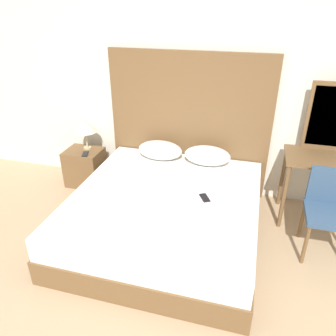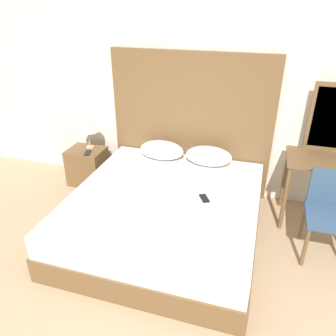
# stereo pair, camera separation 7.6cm
# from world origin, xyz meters

# --- Properties ---
(wall_back) EXTENTS (10.00, 0.06, 2.70)m
(wall_back) POSITION_xyz_m (0.00, 2.72, 1.35)
(wall_back) COLOR silver
(wall_back) RESTS_ON ground_plane
(bed) EXTENTS (1.87, 2.00, 0.49)m
(bed) POSITION_xyz_m (-0.08, 1.62, 0.24)
(bed) COLOR brown
(bed) RESTS_ON ground_plane
(headboard) EXTENTS (1.97, 0.05, 1.74)m
(headboard) POSITION_xyz_m (-0.08, 2.64, 0.87)
(headboard) COLOR brown
(headboard) RESTS_ON ground_plane
(pillow_left) EXTENTS (0.54, 0.33, 0.22)m
(pillow_left) POSITION_xyz_m (-0.37, 2.40, 0.60)
(pillow_left) COLOR white
(pillow_left) RESTS_ON bed
(pillow_right) EXTENTS (0.54, 0.33, 0.22)m
(pillow_right) POSITION_xyz_m (0.21, 2.40, 0.60)
(pillow_right) COLOR white
(pillow_right) RESTS_ON bed
(phone_on_bed) EXTENTS (0.13, 0.17, 0.01)m
(phone_on_bed) POSITION_xyz_m (0.32, 1.65, 0.49)
(phone_on_bed) COLOR black
(phone_on_bed) RESTS_ON bed
(nightstand) EXTENTS (0.46, 0.38, 0.49)m
(nightstand) POSITION_xyz_m (-1.40, 2.36, 0.24)
(nightstand) COLOR brown
(nightstand) RESTS_ON ground_plane
(table_lamp) EXTENTS (0.30, 0.30, 0.40)m
(table_lamp) POSITION_xyz_m (-1.38, 2.44, 0.80)
(table_lamp) COLOR tan
(table_lamp) RESTS_ON nightstand
(phone_on_nightstand) EXTENTS (0.12, 0.16, 0.01)m
(phone_on_nightstand) POSITION_xyz_m (-1.32, 2.27, 0.49)
(phone_on_nightstand) COLOR black
(phone_on_nightstand) RESTS_ON nightstand
(vanity_desk) EXTENTS (0.82, 0.54, 0.78)m
(vanity_desk) POSITION_xyz_m (1.47, 2.30, 0.63)
(vanity_desk) COLOR brown
(vanity_desk) RESTS_ON ground_plane
(vanity_mirror) EXTENTS (0.49, 0.03, 0.73)m
(vanity_mirror) POSITION_xyz_m (1.47, 2.55, 1.14)
(vanity_mirror) COLOR brown
(vanity_mirror) RESTS_ON vanity_desk
(chair) EXTENTS (0.46, 0.45, 0.84)m
(chair) POSITION_xyz_m (1.50, 1.82, 0.50)
(chair) COLOR #334C6B
(chair) RESTS_ON ground_plane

